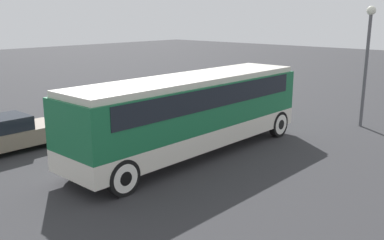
# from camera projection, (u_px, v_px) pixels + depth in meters

# --- Properties ---
(ground_plane) EXTENTS (120.00, 120.00, 0.00)m
(ground_plane) POSITION_uv_depth(u_px,v_px,m) (192.00, 154.00, 17.32)
(ground_plane) COLOR #2D2D30
(tour_bus) EXTENTS (11.18, 2.68, 3.18)m
(tour_bus) POSITION_uv_depth(u_px,v_px,m) (194.00, 107.00, 16.93)
(tour_bus) COLOR silver
(tour_bus) RESTS_ON ground_plane
(parked_car_near) EXTENTS (4.69, 1.94, 1.48)m
(parked_car_near) POSITION_uv_depth(u_px,v_px,m) (1.00, 135.00, 17.40)
(parked_car_near) COLOR #7A6B5B
(parked_car_near) RESTS_ON ground_plane
(lamp_post) EXTENTS (0.44, 0.44, 5.92)m
(lamp_post) POSITION_uv_depth(u_px,v_px,m) (368.00, 49.00, 20.81)
(lamp_post) COLOR #515156
(lamp_post) RESTS_ON ground_plane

